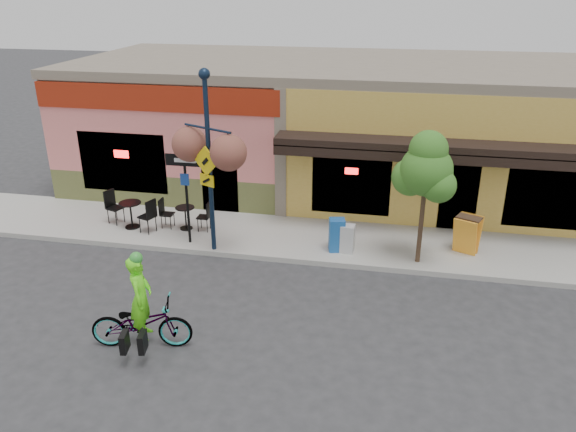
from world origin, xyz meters
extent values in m
plane|color=#2D2D30|center=(0.00, 0.00, 0.00)|extent=(90.00, 90.00, 0.00)
cube|color=#9E9B93|center=(0.00, 2.00, 0.07)|extent=(24.00, 3.00, 0.15)
cube|color=#A8A59E|center=(0.00, 0.55, 0.07)|extent=(24.00, 0.12, 0.15)
imported|color=maroon|center=(-2.46, -3.75, 0.55)|extent=(2.21, 1.12, 1.11)
imported|color=#64FF1A|center=(-2.41, -3.75, 0.92)|extent=(0.56, 0.74, 1.84)
camera|label=1|loc=(2.45, -12.84, 7.14)|focal=35.00mm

